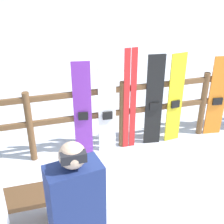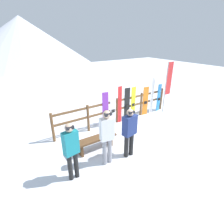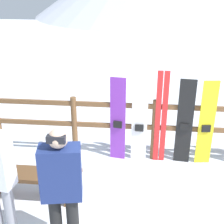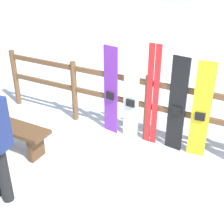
% 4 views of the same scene
% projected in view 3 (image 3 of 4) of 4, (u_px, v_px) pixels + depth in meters
% --- Properties ---
extents(fence, '(5.67, 0.10, 1.11)m').
position_uv_depth(fence, '(155.00, 124.00, 5.31)').
color(fence, brown).
rests_on(fence, ground).
extents(bench, '(1.46, 0.36, 0.45)m').
position_uv_depth(bench, '(30.00, 179.00, 4.43)').
color(bench, brown).
rests_on(bench, ground).
extents(person_navy, '(0.47, 0.31, 1.60)m').
position_uv_depth(person_navy, '(62.00, 185.00, 3.35)').
color(person_navy, black).
rests_on(person_navy, ground).
extents(snowboard_purple, '(0.26, 0.09, 1.50)m').
position_uv_depth(snowboard_purple, '(118.00, 120.00, 5.28)').
color(snowboard_purple, purple).
rests_on(snowboard_purple, ground).
extents(snowboard_white, '(0.26, 0.07, 1.40)m').
position_uv_depth(snowboard_white, '(139.00, 124.00, 5.27)').
color(snowboard_white, white).
rests_on(snowboard_white, ground).
extents(ski_pair_red, '(0.19, 0.02, 1.63)m').
position_uv_depth(ski_pair_red, '(161.00, 118.00, 5.19)').
color(ski_pair_red, red).
rests_on(ski_pair_red, ground).
extents(snowboard_black_stripe, '(0.27, 0.08, 1.50)m').
position_uv_depth(snowboard_black_stripe, '(185.00, 123.00, 5.18)').
color(snowboard_black_stripe, black).
rests_on(snowboard_black_stripe, ground).
extents(snowboard_yellow, '(0.26, 0.08, 1.49)m').
position_uv_depth(snowboard_yellow, '(206.00, 124.00, 5.15)').
color(snowboard_yellow, yellow).
rests_on(snowboard_yellow, ground).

